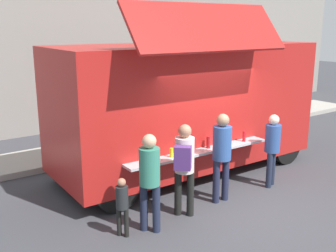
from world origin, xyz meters
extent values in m
plane|color=#38383D|center=(0.00, 0.00, 0.00)|extent=(60.00, 60.00, 0.00)
cube|color=#AE1E1A|center=(0.31, 2.34, 1.65)|extent=(6.23, 2.46, 2.70)
cube|color=#AE1E1A|center=(-0.34, 0.84, 3.38)|extent=(3.41, 0.82, 0.89)
cube|color=black|center=(-0.33, 1.25, 1.98)|extent=(3.23, 0.17, 1.22)
cube|color=#B7B7BC|center=(-0.34, 1.04, 0.93)|extent=(3.41, 0.42, 0.05)
cylinder|color=yellow|center=(-1.53, 1.08, 1.05)|extent=(0.08, 0.08, 0.20)
cylinder|color=yellow|center=(-1.05, 1.05, 1.04)|extent=(0.07, 0.07, 0.18)
cylinder|color=orange|center=(-0.57, 1.01, 1.06)|extent=(0.08, 0.08, 0.21)
cylinder|color=red|center=(-0.09, 1.07, 1.08)|extent=(0.08, 0.08, 0.25)
cylinder|color=white|center=(0.39, 0.97, 1.07)|extent=(0.07, 0.07, 0.24)
cylinder|color=red|center=(0.86, 0.99, 1.07)|extent=(0.07, 0.07, 0.23)
cube|color=black|center=(3.35, 2.28, 2.14)|extent=(0.12, 1.98, 1.19)
cylinder|color=black|center=(2.72, 3.31, 0.45)|extent=(0.90, 0.28, 0.90)
cylinder|color=black|center=(2.67, 1.28, 0.45)|extent=(0.90, 0.28, 0.90)
cylinder|color=black|center=(-2.06, 3.41, 0.45)|extent=(0.90, 0.28, 0.90)
cylinder|color=black|center=(-2.10, 1.38, 0.45)|extent=(0.90, 0.28, 0.90)
cylinder|color=#30623B|center=(4.50, 4.64, 0.44)|extent=(0.60, 0.60, 0.88)
cylinder|color=#1E223A|center=(-0.33, 0.55, 0.44)|extent=(0.14, 0.14, 0.88)
cylinder|color=#1E223A|center=(-0.09, 0.54, 0.44)|extent=(0.14, 0.14, 0.88)
cylinder|color=#2C4E8E|center=(-0.21, 0.55, 1.21)|extent=(0.36, 0.36, 0.66)
sphere|color=#967054|center=(-0.21, 0.55, 1.66)|extent=(0.25, 0.25, 0.25)
cylinder|color=black|center=(-1.25, 0.57, 0.42)|extent=(0.13, 0.13, 0.85)
cylinder|color=black|center=(-1.09, 0.41, 0.42)|extent=(0.13, 0.13, 0.85)
cylinder|color=beige|center=(-1.17, 0.49, 1.17)|extent=(0.35, 0.35, 0.64)
sphere|color=#A47155|center=(-1.17, 0.49, 1.61)|extent=(0.24, 0.24, 0.24)
cube|color=#542E75|center=(-1.36, 0.30, 1.20)|extent=(0.34, 0.34, 0.41)
cylinder|color=#1E2439|center=(-2.07, 0.45, 0.42)|extent=(0.13, 0.13, 0.84)
cylinder|color=#1E2439|center=(-1.93, 0.27, 0.42)|extent=(0.13, 0.13, 0.84)
cylinder|color=#327D68|center=(-2.00, 0.36, 1.16)|extent=(0.35, 0.35, 0.64)
sphere|color=tan|center=(-2.00, 0.36, 1.59)|extent=(0.24, 0.24, 0.24)
cylinder|color=#1D2438|center=(1.11, 0.45, 0.39)|extent=(0.12, 0.12, 0.78)
cylinder|color=#1D2438|center=(1.30, 0.53, 0.39)|extent=(0.12, 0.12, 0.78)
cylinder|color=#2C4B89|center=(1.21, 0.49, 1.08)|extent=(0.32, 0.32, 0.59)
sphere|color=beige|center=(1.21, 0.49, 1.49)|extent=(0.22, 0.22, 0.22)
cylinder|color=black|center=(-2.51, 0.53, 0.25)|extent=(0.08, 0.08, 0.50)
cylinder|color=black|center=(-2.43, 0.42, 0.25)|extent=(0.08, 0.08, 0.50)
cylinder|color=#222526|center=(-2.47, 0.48, 0.69)|extent=(0.21, 0.21, 0.38)
sphere|color=#A46D51|center=(-2.47, 0.48, 0.95)|extent=(0.14, 0.14, 0.14)
camera|label=1|loc=(-5.37, -4.87, 3.42)|focal=42.83mm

